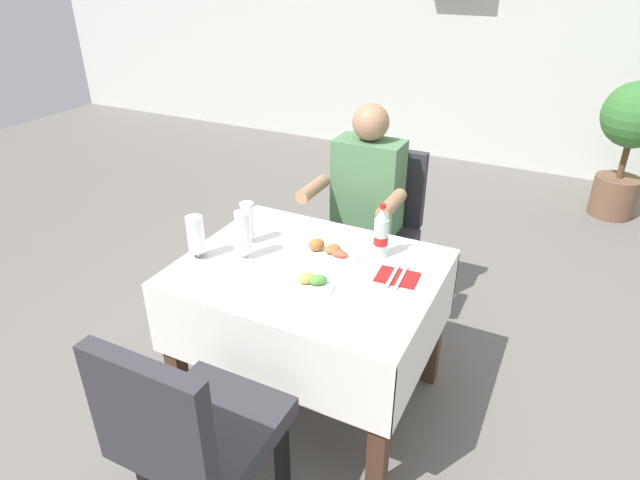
{
  "coord_description": "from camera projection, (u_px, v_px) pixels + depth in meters",
  "views": [
    {
      "loc": [
        0.9,
        -1.66,
        1.93
      ],
      "look_at": [
        -0.03,
        0.19,
        0.82
      ],
      "focal_mm": 30.28,
      "sensor_mm": 36.0,
      "label": 1
    }
  ],
  "objects": [
    {
      "name": "back_wall",
      "position": [
        503.0,
        5.0,
        4.91
      ],
      "size": [
        11.0,
        0.12,
        3.0
      ],
      "primitive_type": "cube",
      "color": "silver",
      "rests_on": "ground"
    },
    {
      "name": "beer_glass_left",
      "position": [
        248.0,
        222.0,
        2.45
      ],
      "size": [
        0.07,
        0.07,
        0.2
      ],
      "color": "white",
      "rests_on": "main_dining_table"
    },
    {
      "name": "ground_plane",
      "position": [
        308.0,
        409.0,
        2.58
      ],
      "size": [
        11.0,
        11.0,
        0.0
      ],
      "primitive_type": "plane",
      "color": "#66605B"
    },
    {
      "name": "cola_bottle_primary",
      "position": [
        381.0,
        234.0,
        2.34
      ],
      "size": [
        0.06,
        0.06,
        0.25
      ],
      "color": "silver",
      "rests_on": "main_dining_table"
    },
    {
      "name": "chair_near_camera_side",
      "position": [
        193.0,
        432.0,
        1.75
      ],
      "size": [
        0.44,
        0.5,
        0.97
      ],
      "color": "#2D2D33",
      "rests_on": "ground"
    },
    {
      "name": "plate_far_diner",
      "position": [
        330.0,
        251.0,
        2.4
      ],
      "size": [
        0.26,
        0.26,
        0.07
      ],
      "color": "white",
      "rests_on": "main_dining_table"
    },
    {
      "name": "plate_near_camera",
      "position": [
        306.0,
        284.0,
        2.16
      ],
      "size": [
        0.24,
        0.24,
        0.06
      ],
      "color": "white",
      "rests_on": "main_dining_table"
    },
    {
      "name": "beer_glass_middle",
      "position": [
        196.0,
        237.0,
        2.33
      ],
      "size": [
        0.07,
        0.07,
        0.2
      ],
      "color": "white",
      "rests_on": "main_dining_table"
    },
    {
      "name": "potted_plant_corner",
      "position": [
        631.0,
        135.0,
        4.17
      ],
      "size": [
        0.5,
        0.5,
        1.08
      ],
      "color": "brown",
      "rests_on": "ground"
    },
    {
      "name": "beer_glass_right",
      "position": [
        243.0,
        235.0,
        2.32
      ],
      "size": [
        0.07,
        0.07,
        0.22
      ],
      "color": "white",
      "rests_on": "main_dining_table"
    },
    {
      "name": "main_dining_table",
      "position": [
        310.0,
        300.0,
        2.39
      ],
      "size": [
        1.09,
        0.86,
        0.74
      ],
      "color": "white",
      "rests_on": "ground"
    },
    {
      "name": "napkin_cutlery_set",
      "position": [
        397.0,
        277.0,
        2.23
      ],
      "size": [
        0.18,
        0.19,
        0.01
      ],
      "color": "maroon",
      "rests_on": "main_dining_table"
    },
    {
      "name": "chair_far_diner_seat",
      "position": [
        377.0,
        227.0,
        3.05
      ],
      "size": [
        0.44,
        0.5,
        0.97
      ],
      "color": "#2D2D33",
      "rests_on": "ground"
    },
    {
      "name": "seated_diner_far",
      "position": [
        363.0,
        208.0,
        2.91
      ],
      "size": [
        0.5,
        0.46,
        1.26
      ],
      "color": "#282D42",
      "rests_on": "ground"
    }
  ]
}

